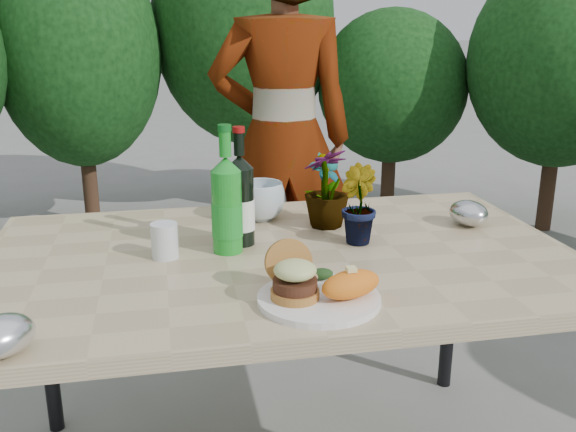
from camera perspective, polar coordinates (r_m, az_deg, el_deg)
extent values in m
cube|color=tan|center=(1.76, -0.51, -3.91)|extent=(1.60, 1.00, 0.04)
cylinder|color=black|center=(2.31, -20.70, -9.96)|extent=(0.05, 0.05, 0.71)
cylinder|color=black|center=(2.49, 14.23, -7.29)|extent=(0.05, 0.05, 0.71)
cylinder|color=#382316|center=(4.59, -17.10, 1.79)|extent=(0.10, 0.10, 0.42)
ellipsoid|color=#1B521B|center=(4.45, -18.18, 13.64)|extent=(1.05, 1.05, 1.47)
cylinder|color=#382316|center=(4.79, -3.71, 3.62)|extent=(0.10, 0.10, 0.50)
ellipsoid|color=#1B521B|center=(4.66, -3.98, 16.68)|extent=(1.26, 1.26, 1.66)
cylinder|color=#382316|center=(4.75, 8.84, 2.61)|extent=(0.10, 0.10, 0.38)
ellipsoid|color=#1B521B|center=(4.63, 9.26, 11.31)|extent=(1.04, 1.04, 1.07)
cylinder|color=#382316|center=(4.63, 21.97, 1.53)|extent=(0.10, 0.10, 0.44)
ellipsoid|color=#1B521B|center=(4.49, 23.25, 12.55)|extent=(1.18, 1.18, 1.34)
cylinder|color=white|center=(1.46, 2.75, -7.38)|extent=(0.28, 0.28, 0.01)
cylinder|color=#B7722D|center=(1.44, 0.63, -6.93)|extent=(0.11, 0.11, 0.02)
cylinder|color=#472314|center=(1.43, 0.63, -6.11)|extent=(0.10, 0.10, 0.02)
ellipsoid|color=beige|center=(1.42, 0.63, -4.83)|extent=(0.10, 0.10, 0.04)
cylinder|color=#B7722D|center=(1.49, 0.04, -4.16)|extent=(0.11, 0.06, 0.11)
ellipsoid|color=orange|center=(1.44, 5.60, -6.06)|extent=(0.17, 0.12, 0.06)
ellipsoid|color=olive|center=(1.53, 1.95, -5.35)|extent=(0.04, 0.04, 0.02)
ellipsoid|color=#193814|center=(1.54, 3.00, -5.16)|extent=(0.06, 0.04, 0.03)
cylinder|color=black|center=(1.80, -4.25, 0.84)|extent=(0.08, 0.08, 0.22)
cylinder|color=white|center=(1.80, -4.24, 0.17)|extent=(0.08, 0.08, 0.09)
cone|color=black|center=(1.77, -4.35, 4.83)|extent=(0.08, 0.08, 0.04)
cylinder|color=black|center=(1.76, -4.38, 6.41)|extent=(0.03, 0.03, 0.06)
cylinder|color=maroon|center=(1.75, -4.41, 7.68)|extent=(0.03, 0.03, 0.02)
cylinder|color=#198A22|center=(1.74, -5.45, 0.36)|extent=(0.08, 0.08, 0.23)
cylinder|color=#198C26|center=(1.75, -5.43, -0.35)|extent=(0.08, 0.08, 0.09)
cone|color=#198A22|center=(1.71, -5.57, 4.63)|extent=(0.08, 0.08, 0.04)
cylinder|color=#198A22|center=(1.70, -5.63, 6.40)|extent=(0.03, 0.03, 0.07)
cylinder|color=#0C5919|center=(1.69, -5.67, 7.81)|extent=(0.04, 0.04, 0.02)
cylinder|color=silver|center=(1.74, -10.91, -2.16)|extent=(0.07, 0.07, 0.09)
imported|color=#275D20|center=(2.00, 3.32, 2.49)|extent=(0.13, 0.12, 0.21)
imported|color=#215A1E|center=(1.82, 6.15, 1.03)|extent=(0.12, 0.14, 0.22)
imported|color=#1E511C|center=(1.95, 3.45, 2.51)|extent=(0.18, 0.18, 0.24)
imported|color=silver|center=(2.03, -2.46, 1.32)|extent=(0.20, 0.20, 0.12)
ellipsoid|color=silver|center=(1.35, -24.12, -9.69)|extent=(0.17, 0.17, 0.08)
ellipsoid|color=#B7B9BE|center=(2.06, 15.76, 0.25)|extent=(0.13, 0.15, 0.08)
imported|color=#A67253|center=(2.80, -0.50, 6.80)|extent=(0.66, 0.46, 1.72)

